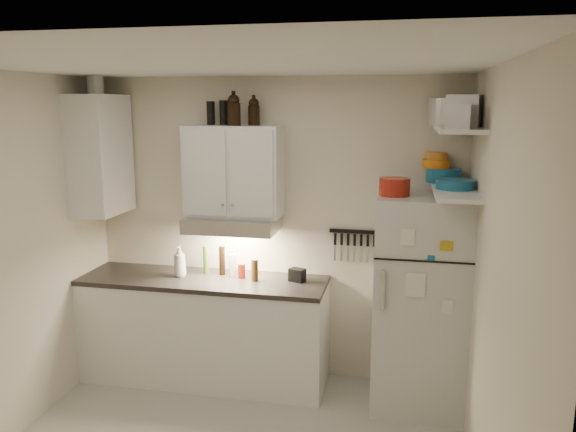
# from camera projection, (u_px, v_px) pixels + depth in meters

# --- Properties ---
(ceiling) EXTENTS (3.20, 3.00, 0.02)m
(ceiling) POSITION_uv_depth(u_px,v_px,m) (213.00, 61.00, 3.17)
(ceiling) COLOR white
(ceiling) RESTS_ON ground
(back_wall) EXTENTS (3.20, 0.02, 2.60)m
(back_wall) POSITION_uv_depth(u_px,v_px,m) (274.00, 229.00, 4.88)
(back_wall) COLOR beige
(back_wall) RESTS_ON ground
(right_wall) EXTENTS (0.02, 3.00, 2.60)m
(right_wall) POSITION_uv_depth(u_px,v_px,m) (495.00, 301.00, 3.11)
(right_wall) COLOR beige
(right_wall) RESTS_ON ground
(base_cabinet) EXTENTS (2.10, 0.60, 0.88)m
(base_cabinet) POSITION_uv_depth(u_px,v_px,m) (205.00, 331.00, 4.86)
(base_cabinet) COLOR white
(base_cabinet) RESTS_ON floor
(countertop) EXTENTS (2.10, 0.62, 0.04)m
(countertop) POSITION_uv_depth(u_px,v_px,m) (203.00, 280.00, 4.77)
(countertop) COLOR #292523
(countertop) RESTS_ON base_cabinet
(upper_cabinet) EXTENTS (0.80, 0.33, 0.75)m
(upper_cabinet) POSITION_uv_depth(u_px,v_px,m) (234.00, 171.00, 4.67)
(upper_cabinet) COLOR white
(upper_cabinet) RESTS_ON back_wall
(side_cabinet) EXTENTS (0.33, 0.55, 1.00)m
(side_cabinet) POSITION_uv_depth(u_px,v_px,m) (100.00, 155.00, 4.74)
(side_cabinet) COLOR white
(side_cabinet) RESTS_ON left_wall
(range_hood) EXTENTS (0.76, 0.46, 0.12)m
(range_hood) POSITION_uv_depth(u_px,v_px,m) (233.00, 224.00, 4.69)
(range_hood) COLOR silver
(range_hood) RESTS_ON back_wall
(fridge) EXTENTS (0.70, 0.68, 1.70)m
(fridge) POSITION_uv_depth(u_px,v_px,m) (420.00, 302.00, 4.39)
(fridge) COLOR silver
(fridge) RESTS_ON floor
(shelf_hi) EXTENTS (0.30, 0.95, 0.03)m
(shelf_hi) POSITION_uv_depth(u_px,v_px,m) (458.00, 129.00, 3.95)
(shelf_hi) COLOR white
(shelf_hi) RESTS_ON right_wall
(shelf_lo) EXTENTS (0.30, 0.95, 0.03)m
(shelf_lo) POSITION_uv_depth(u_px,v_px,m) (455.00, 191.00, 4.04)
(shelf_lo) COLOR white
(shelf_lo) RESTS_ON right_wall
(knife_strip) EXTENTS (0.42, 0.02, 0.03)m
(knife_strip) POSITION_uv_depth(u_px,v_px,m) (354.00, 232.00, 4.71)
(knife_strip) COLOR black
(knife_strip) RESTS_ON back_wall
(dutch_oven) EXTENTS (0.24, 0.24, 0.13)m
(dutch_oven) POSITION_uv_depth(u_px,v_px,m) (395.00, 187.00, 4.18)
(dutch_oven) COLOR maroon
(dutch_oven) RESTS_ON fridge
(book_stack) EXTENTS (0.18, 0.22, 0.07)m
(book_stack) POSITION_uv_depth(u_px,v_px,m) (458.00, 196.00, 3.96)
(book_stack) COLOR #B59716
(book_stack) RESTS_ON fridge
(spice_jar) EXTENTS (0.06, 0.06, 0.09)m
(spice_jar) POSITION_uv_depth(u_px,v_px,m) (438.00, 190.00, 4.17)
(spice_jar) COLOR silver
(spice_jar) RESTS_ON fridge
(stock_pot) EXTENTS (0.32, 0.32, 0.20)m
(stock_pot) POSITION_uv_depth(u_px,v_px,m) (446.00, 112.00, 4.26)
(stock_pot) COLOR silver
(stock_pot) RESTS_ON shelf_hi
(tin_a) EXTENTS (0.27, 0.26, 0.22)m
(tin_a) POSITION_uv_depth(u_px,v_px,m) (465.00, 111.00, 3.87)
(tin_a) COLOR #AAAAAD
(tin_a) RESTS_ON shelf_hi
(tin_b) EXTENTS (0.21, 0.21, 0.16)m
(tin_b) POSITION_uv_depth(u_px,v_px,m) (462.00, 117.00, 3.60)
(tin_b) COLOR #AAAAAD
(tin_b) RESTS_ON shelf_hi
(bowl_teal) EXTENTS (0.27, 0.27, 0.11)m
(bowl_teal) POSITION_uv_depth(u_px,v_px,m) (444.00, 175.00, 4.35)
(bowl_teal) COLOR #175C81
(bowl_teal) RESTS_ON shelf_lo
(bowl_orange) EXTENTS (0.22, 0.22, 0.06)m
(bowl_orange) POSITION_uv_depth(u_px,v_px,m) (436.00, 163.00, 4.40)
(bowl_orange) COLOR orange
(bowl_orange) RESTS_ON bowl_teal
(bowl_yellow) EXTENTS (0.17, 0.17, 0.05)m
(bowl_yellow) POSITION_uv_depth(u_px,v_px,m) (436.00, 156.00, 4.39)
(bowl_yellow) COLOR orange
(bowl_yellow) RESTS_ON bowl_orange
(plates) EXTENTS (0.28, 0.28, 0.07)m
(plates) POSITION_uv_depth(u_px,v_px,m) (455.00, 184.00, 4.01)
(plates) COLOR #175C81
(plates) RESTS_ON shelf_lo
(growler_a) EXTENTS (0.11, 0.11, 0.26)m
(growler_a) POSITION_uv_depth(u_px,v_px,m) (234.00, 110.00, 4.52)
(growler_a) COLOR black
(growler_a) RESTS_ON upper_cabinet
(growler_b) EXTENTS (0.11, 0.11, 0.23)m
(growler_b) POSITION_uv_depth(u_px,v_px,m) (254.00, 111.00, 4.59)
(growler_b) COLOR black
(growler_b) RESTS_ON upper_cabinet
(thermos_a) EXTENTS (0.07, 0.07, 0.20)m
(thermos_a) POSITION_uv_depth(u_px,v_px,m) (224.00, 113.00, 4.67)
(thermos_a) COLOR black
(thermos_a) RESTS_ON upper_cabinet
(thermos_b) EXTENTS (0.08, 0.08, 0.20)m
(thermos_b) POSITION_uv_depth(u_px,v_px,m) (211.00, 113.00, 4.69)
(thermos_b) COLOR black
(thermos_b) RESTS_ON upper_cabinet
(side_jar) EXTENTS (0.17, 0.17, 0.18)m
(side_jar) POSITION_uv_depth(u_px,v_px,m) (95.00, 83.00, 4.61)
(side_jar) COLOR silver
(side_jar) RESTS_ON side_cabinet
(soap_bottle) EXTENTS (0.12, 0.12, 0.30)m
(soap_bottle) POSITION_uv_depth(u_px,v_px,m) (180.00, 259.00, 4.79)
(soap_bottle) COLOR white
(soap_bottle) RESTS_ON countertop
(pepper_mill) EXTENTS (0.07, 0.07, 0.19)m
(pepper_mill) POSITION_uv_depth(u_px,v_px,m) (255.00, 270.00, 4.67)
(pepper_mill) COLOR brown
(pepper_mill) RESTS_ON countertop
(oil_bottle) EXTENTS (0.05, 0.05, 0.25)m
(oil_bottle) POSITION_uv_depth(u_px,v_px,m) (206.00, 260.00, 4.88)
(oil_bottle) COLOR #49741D
(oil_bottle) RESTS_ON countertop
(vinegar_bottle) EXTENTS (0.07, 0.07, 0.25)m
(vinegar_bottle) POSITION_uv_depth(u_px,v_px,m) (222.00, 260.00, 4.84)
(vinegar_bottle) COLOR black
(vinegar_bottle) RESTS_ON countertop
(clear_bottle) EXTENTS (0.08, 0.08, 0.19)m
(clear_bottle) POSITION_uv_depth(u_px,v_px,m) (233.00, 265.00, 4.82)
(clear_bottle) COLOR silver
(clear_bottle) RESTS_ON countertop
(red_jar) EXTENTS (0.07, 0.07, 0.13)m
(red_jar) POSITION_uv_depth(u_px,v_px,m) (242.00, 271.00, 4.76)
(red_jar) COLOR maroon
(red_jar) RESTS_ON countertop
(caddy) EXTENTS (0.15, 0.13, 0.11)m
(caddy) POSITION_uv_depth(u_px,v_px,m) (297.00, 275.00, 4.67)
(caddy) COLOR black
(caddy) RESTS_ON countertop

